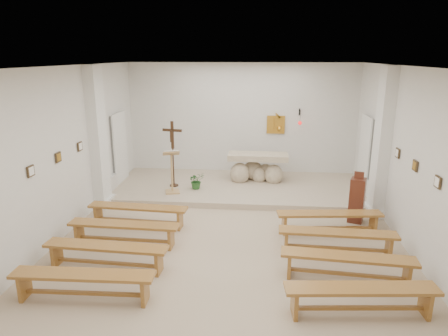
# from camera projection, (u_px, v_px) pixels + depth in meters

# --- Properties ---
(ground) EXTENTS (7.00, 10.00, 0.00)m
(ground) POSITION_uv_depth(u_px,v_px,m) (229.00, 246.00, 8.01)
(ground) COLOR tan
(ground) RESTS_ON ground
(wall_left) EXTENTS (0.02, 10.00, 3.50)m
(wall_left) POSITION_uv_depth(u_px,v_px,m) (52.00, 158.00, 7.84)
(wall_left) COLOR silver
(wall_left) RESTS_ON ground
(wall_right) EXTENTS (0.02, 10.00, 3.50)m
(wall_right) POSITION_uv_depth(u_px,v_px,m) (420.00, 167.00, 7.23)
(wall_right) COLOR silver
(wall_right) RESTS_ON ground
(wall_back) EXTENTS (7.00, 0.02, 3.50)m
(wall_back) POSITION_uv_depth(u_px,v_px,m) (242.00, 121.00, 12.31)
(wall_back) COLOR silver
(wall_back) RESTS_ON ground
(ceiling) EXTENTS (7.00, 10.00, 0.02)m
(ceiling) POSITION_uv_depth(u_px,v_px,m) (229.00, 68.00, 7.06)
(ceiling) COLOR silver
(ceiling) RESTS_ON wall_back
(sanctuary_platform) EXTENTS (6.98, 3.00, 0.15)m
(sanctuary_platform) POSITION_uv_depth(u_px,v_px,m) (238.00, 188.00, 11.34)
(sanctuary_platform) COLOR tan
(sanctuary_platform) RESTS_ON ground
(pilaster_left) EXTENTS (0.26, 0.55, 3.50)m
(pilaster_left) POSITION_uv_depth(u_px,v_px,m) (98.00, 138.00, 9.75)
(pilaster_left) COLOR white
(pilaster_left) RESTS_ON ground
(pilaster_right) EXTENTS (0.26, 0.55, 3.50)m
(pilaster_right) POSITION_uv_depth(u_px,v_px,m) (382.00, 143.00, 9.15)
(pilaster_right) COLOR white
(pilaster_right) RESTS_ON ground
(gold_wall_relief) EXTENTS (0.55, 0.04, 0.55)m
(gold_wall_relief) POSITION_uv_depth(u_px,v_px,m) (276.00, 125.00, 12.22)
(gold_wall_relief) COLOR gold
(gold_wall_relief) RESTS_ON wall_back
(sanctuary_lamp) EXTENTS (0.11, 0.36, 0.44)m
(sanctuary_lamp) POSITION_uv_depth(u_px,v_px,m) (300.00, 121.00, 11.87)
(sanctuary_lamp) COLOR black
(sanctuary_lamp) RESTS_ON wall_back
(station_frame_left_front) EXTENTS (0.03, 0.20, 0.20)m
(station_frame_left_front) POSITION_uv_depth(u_px,v_px,m) (31.00, 171.00, 7.08)
(station_frame_left_front) COLOR #3D2E1A
(station_frame_left_front) RESTS_ON wall_left
(station_frame_left_mid) EXTENTS (0.03, 0.20, 0.20)m
(station_frame_left_mid) POSITION_uv_depth(u_px,v_px,m) (58.00, 157.00, 8.04)
(station_frame_left_mid) COLOR #3D2E1A
(station_frame_left_mid) RESTS_ON wall_left
(station_frame_left_rear) EXTENTS (0.03, 0.20, 0.20)m
(station_frame_left_rear) POSITION_uv_depth(u_px,v_px,m) (80.00, 146.00, 9.00)
(station_frame_left_rear) COLOR #3D2E1A
(station_frame_left_rear) RESTS_ON wall_left
(station_frame_right_front) EXTENTS (0.03, 0.20, 0.20)m
(station_frame_right_front) POSITION_uv_depth(u_px,v_px,m) (438.00, 182.00, 6.47)
(station_frame_right_front) COLOR #3D2E1A
(station_frame_right_front) RESTS_ON wall_right
(station_frame_right_mid) EXTENTS (0.03, 0.20, 0.20)m
(station_frame_right_mid) POSITION_uv_depth(u_px,v_px,m) (415.00, 166.00, 7.43)
(station_frame_right_mid) COLOR #3D2E1A
(station_frame_right_mid) RESTS_ON wall_right
(station_frame_right_rear) EXTENTS (0.03, 0.20, 0.20)m
(station_frame_right_rear) POSITION_uv_depth(u_px,v_px,m) (398.00, 153.00, 8.39)
(station_frame_right_rear) COLOR #3D2E1A
(station_frame_right_rear) RESTS_ON wall_right
(radiator_left) EXTENTS (0.10, 0.85, 0.52)m
(radiator_left) POSITION_uv_depth(u_px,v_px,m) (111.00, 186.00, 10.83)
(radiator_left) COLOR silver
(radiator_left) RESTS_ON ground
(radiator_right) EXTENTS (0.10, 0.85, 0.52)m
(radiator_right) POSITION_uv_depth(u_px,v_px,m) (370.00, 194.00, 10.22)
(radiator_right) COLOR silver
(radiator_right) RESTS_ON ground
(altar) EXTENTS (1.73, 0.80, 0.89)m
(altar) POSITION_uv_depth(u_px,v_px,m) (257.00, 169.00, 11.64)
(altar) COLOR beige
(altar) RESTS_ON sanctuary_platform
(lectern) EXTENTS (0.50, 0.45, 1.20)m
(lectern) POSITION_uv_depth(u_px,v_px,m) (172.00, 171.00, 10.55)
(lectern) COLOR tan
(lectern) RESTS_ON sanctuary_platform
(crucifix_stand) EXTENTS (0.55, 0.24, 1.84)m
(crucifix_stand) POSITION_uv_depth(u_px,v_px,m) (173.00, 149.00, 10.96)
(crucifix_stand) COLOR #3C2513
(crucifix_stand) RESTS_ON sanctuary_platform
(potted_plant) EXTENTS (0.55, 0.54, 0.47)m
(potted_plant) POSITION_uv_depth(u_px,v_px,m) (196.00, 181.00, 10.96)
(potted_plant) COLOR #245622
(potted_plant) RESTS_ON sanctuary_platform
(donation_pedestal) EXTENTS (0.41, 0.41, 1.20)m
(donation_pedestal) POSITION_uv_depth(u_px,v_px,m) (357.00, 200.00, 9.08)
(donation_pedestal) COLOR #502216
(donation_pedestal) RESTS_ON ground
(bench_left_front) EXTENTS (2.25, 0.50, 0.47)m
(bench_left_front) POSITION_uv_depth(u_px,v_px,m) (138.00, 211.00, 8.90)
(bench_left_front) COLOR #A16C2E
(bench_left_front) RESTS_ON ground
(bench_right_front) EXTENTS (2.25, 0.59, 0.47)m
(bench_right_front) POSITION_uv_depth(u_px,v_px,m) (329.00, 218.00, 8.53)
(bench_right_front) COLOR #A16C2E
(bench_right_front) RESTS_ON ground
(bench_left_second) EXTENTS (2.24, 0.43, 0.47)m
(bench_left_second) POSITION_uv_depth(u_px,v_px,m) (124.00, 229.00, 7.99)
(bench_left_second) COLOR #A16C2E
(bench_left_second) RESTS_ON ground
(bench_right_second) EXTENTS (2.24, 0.44, 0.47)m
(bench_right_second) POSITION_uv_depth(u_px,v_px,m) (337.00, 237.00, 7.62)
(bench_right_second) COLOR #A16C2E
(bench_right_second) RESTS_ON ground
(bench_left_third) EXTENTS (2.24, 0.47, 0.47)m
(bench_left_third) POSITION_uv_depth(u_px,v_px,m) (106.00, 251.00, 7.08)
(bench_left_third) COLOR #A16C2E
(bench_left_third) RESTS_ON ground
(bench_right_third) EXTENTS (2.25, 0.54, 0.47)m
(bench_right_third) POSITION_uv_depth(u_px,v_px,m) (347.00, 262.00, 6.71)
(bench_right_third) COLOR #A16C2E
(bench_right_third) RESTS_ON ground
(bench_left_fourth) EXTENTS (2.24, 0.42, 0.47)m
(bench_left_fourth) POSITION_uv_depth(u_px,v_px,m) (83.00, 280.00, 6.17)
(bench_left_fourth) COLOR #A16C2E
(bench_left_fourth) RESTS_ON ground
(bench_right_fourth) EXTENTS (2.25, 0.56, 0.47)m
(bench_right_fourth) POSITION_uv_depth(u_px,v_px,m) (361.00, 294.00, 5.80)
(bench_right_fourth) COLOR #A16C2E
(bench_right_fourth) RESTS_ON ground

